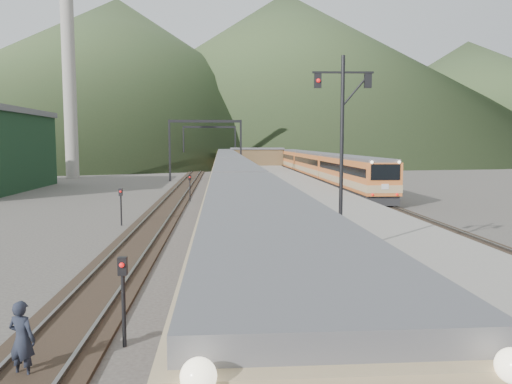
{
  "coord_description": "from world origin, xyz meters",
  "views": [
    {
      "loc": [
        -0.9,
        -10.85,
        5.07
      ],
      "look_at": [
        1.29,
        19.79,
        2.0
      ],
      "focal_mm": 35.0,
      "sensor_mm": 36.0,
      "label": 1
    }
  ],
  "objects": [
    {
      "name": "short_signal_b",
      "position": [
        -3.53,
        32.07,
        1.46
      ],
      "size": [
        0.25,
        0.21,
        2.27
      ],
      "color": "black",
      "rests_on": "ground"
    },
    {
      "name": "station_shed",
      "position": [
        5.6,
        78.0,
        2.57
      ],
      "size": [
        9.4,
        4.4,
        3.1
      ],
      "color": "brown",
      "rests_on": "platform"
    },
    {
      "name": "hill_b",
      "position": [
        30.0,
        230.0,
        37.5
      ],
      "size": [
        220.0,
        220.0,
        75.0
      ],
      "primitive_type": "cone",
      "color": "#354928",
      "rests_on": "ground"
    },
    {
      "name": "track_second",
      "position": [
        11.5,
        40.0,
        0.07
      ],
      "size": [
        2.6,
        200.0,
        0.23
      ],
      "color": "black",
      "rests_on": "ground"
    },
    {
      "name": "short_signal_c",
      "position": [
        -6.96,
        19.75,
        1.46
      ],
      "size": [
        0.23,
        0.17,
        2.27
      ],
      "color": "black",
      "rests_on": "ground"
    },
    {
      "name": "short_signal_a",
      "position": [
        -3.31,
        1.32,
        1.46
      ],
      "size": [
        0.23,
        0.17,
        2.27
      ],
      "color": "black",
      "rests_on": "ground"
    },
    {
      "name": "smokestack",
      "position": [
        -22.0,
        62.0,
        15.0
      ],
      "size": [
        1.8,
        1.8,
        30.0
      ],
      "primitive_type": "cylinder",
      "color": "#9E998E",
      "rests_on": "ground"
    },
    {
      "name": "platform",
      "position": [
        5.6,
        38.0,
        0.5
      ],
      "size": [
        8.0,
        100.0,
        1.0
      ],
      "primitive_type": "cube",
      "color": "gray",
      "rests_on": "ground"
    },
    {
      "name": "track_main",
      "position": [
        0.0,
        40.0,
        0.07
      ],
      "size": [
        2.6,
        200.0,
        0.23
      ],
      "color": "black",
      "rests_on": "ground"
    },
    {
      "name": "gantry_near",
      "position": [
        -2.85,
        55.0,
        5.59
      ],
      "size": [
        9.55,
        0.25,
        8.0
      ],
      "color": "black",
      "rests_on": "ground"
    },
    {
      "name": "worker",
      "position": [
        -5.18,
        -0.2,
        0.86
      ],
      "size": [
        0.72,
        0.59,
        1.71
      ],
      "primitive_type": "imported",
      "rotation": [
        0.0,
        0.0,
        2.82
      ],
      "color": "#1F2331",
      "rests_on": "ground"
    },
    {
      "name": "second_train",
      "position": [
        11.5,
        53.92,
        1.9
      ],
      "size": [
        2.73,
        56.12,
        3.34
      ],
      "color": "orange",
      "rests_on": "track_second"
    },
    {
      "name": "ground",
      "position": [
        0.0,
        0.0,
        0.0
      ],
      "size": [
        400.0,
        400.0,
        0.0
      ],
      "primitive_type": "plane",
      "color": "#47423D",
      "rests_on": "ground"
    },
    {
      "name": "track_far",
      "position": [
        -5.0,
        40.0,
        0.07
      ],
      "size": [
        2.6,
        200.0,
        0.23
      ],
      "color": "black",
      "rests_on": "ground"
    },
    {
      "name": "hill_c",
      "position": [
        110.0,
        210.0,
        25.0
      ],
      "size": [
        160.0,
        160.0,
        50.0
      ],
      "primitive_type": "cone",
      "color": "#354928",
      "rests_on": "ground"
    },
    {
      "name": "signal_mast",
      "position": [
        3.5,
        7.05,
        5.36
      ],
      "size": [
        2.2,
        0.31,
        7.16
      ],
      "color": "black",
      "rests_on": "platform"
    },
    {
      "name": "main_train",
      "position": [
        0.0,
        39.65,
        1.91
      ],
      "size": [
        2.76,
        94.81,
        3.37
      ],
      "color": "tan",
      "rests_on": "track_main"
    },
    {
      "name": "hill_a",
      "position": [
        -40.0,
        190.0,
        30.0
      ],
      "size": [
        180.0,
        180.0,
        60.0
      ],
      "primitive_type": "cone",
      "color": "#354928",
      "rests_on": "ground"
    },
    {
      "name": "gantry_far",
      "position": [
        -2.85,
        80.0,
        5.59
      ],
      "size": [
        9.55,
        0.25,
        8.0
      ],
      "color": "black",
      "rests_on": "ground"
    }
  ]
}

